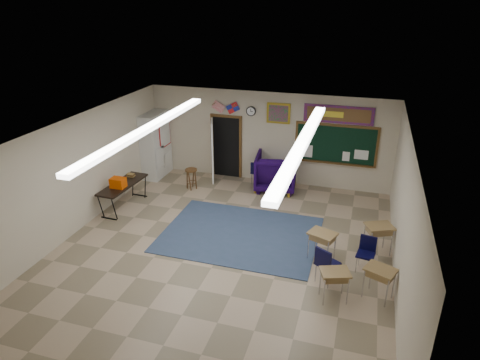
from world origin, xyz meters
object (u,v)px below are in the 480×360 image
(student_desk_front_left, at_px, (322,245))
(wingback_armchair, at_px, (276,172))
(folding_table, at_px, (124,194))
(wooden_stool, at_px, (191,179))
(student_desk_front_right, at_px, (378,238))

(student_desk_front_left, bearing_deg, wingback_armchair, 138.68)
(wingback_armchair, bearing_deg, folding_table, 25.85)
(student_desk_front_left, xyz_separation_m, wooden_stool, (-4.50, 2.87, -0.06))
(student_desk_front_left, distance_m, wooden_stool, 5.34)
(student_desk_front_left, relative_size, wooden_stool, 1.08)
(student_desk_front_left, height_order, student_desk_front_right, student_desk_front_right)
(student_desk_front_right, relative_size, folding_table, 0.42)
(student_desk_front_right, xyz_separation_m, wooden_stool, (-5.76, 2.17, -0.07))
(wingback_armchair, bearing_deg, student_desk_front_left, 110.45)
(folding_table, bearing_deg, wooden_stool, 55.08)
(wingback_armchair, distance_m, student_desk_front_right, 4.34)
(wingback_armchair, height_order, wooden_stool, wingback_armchair)
(student_desk_front_left, relative_size, student_desk_front_right, 0.95)
(student_desk_front_left, bearing_deg, wooden_stool, 168.64)
(student_desk_front_left, xyz_separation_m, student_desk_front_right, (1.26, 0.69, 0.01))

